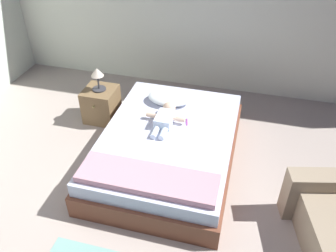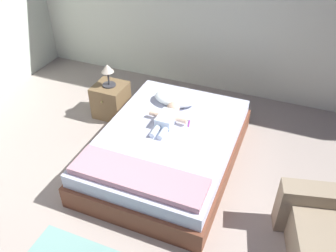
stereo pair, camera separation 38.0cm
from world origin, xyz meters
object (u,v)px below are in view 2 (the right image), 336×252
bed (168,148)px  baby (168,117)px  pillow (176,98)px  toothbrush (189,123)px  lamp (108,71)px  nightstand (111,100)px

bed → baby: bearing=112.5°
pillow → toothbrush: bearing=-49.4°
bed → toothbrush: 0.38m
toothbrush → lamp: size_ratio=0.43×
toothbrush → lamp: bearing=164.2°
baby → nightstand: 1.11m
bed → nightstand: size_ratio=4.58×
baby → nightstand: size_ratio=1.32×
bed → pillow: (-0.15, 0.62, 0.28)m
toothbrush → lamp: 1.32m
baby → toothbrush: (0.24, 0.06, -0.05)m
bed → nightstand: nightstand is taller
lamp → baby: bearing=-22.2°
bed → pillow: bearing=103.4°
pillow → lamp: bearing=-179.8°
lamp → toothbrush: bearing=-15.8°
baby → lamp: bearing=157.8°
nightstand → bed: bearing=-29.4°
toothbrush → pillow: bearing=130.6°
pillow → toothbrush: pillow is taller
baby → bed: bearing=-67.5°
nightstand → lamp: size_ratio=1.46×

